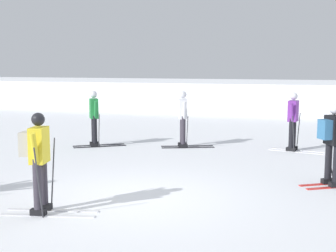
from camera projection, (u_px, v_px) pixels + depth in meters
name	position (u px, v px, depth m)	size (l,w,h in m)	color
ground_plane	(136.00, 198.00, 8.65)	(120.00, 120.00, 0.00)	white
far_snow_ridge	(256.00, 95.00, 26.25)	(80.00, 7.84, 1.55)	white
skier_white	(183.00, 117.00, 13.85)	(1.62, 0.96, 1.71)	black
skier_purple	(293.00, 120.00, 13.24)	(1.64, 0.99, 1.71)	silver
skier_green	(94.00, 117.00, 14.00)	(1.54, 1.19, 1.71)	black
skier_yellow	(38.00, 158.00, 7.62)	(1.64, 0.98, 1.71)	silver
skier_black	(333.00, 140.00, 9.36)	(1.55, 1.16, 1.71)	red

